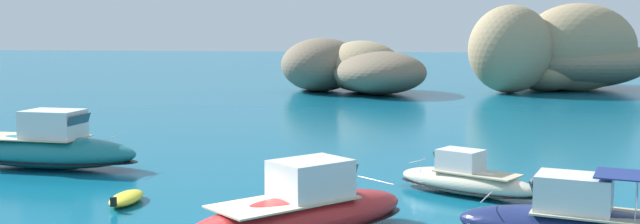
{
  "coord_description": "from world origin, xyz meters",
  "views": [
    {
      "loc": [
        6.61,
        -21.89,
        7.04
      ],
      "look_at": [
        1.17,
        14.07,
        2.9
      ],
      "focal_mm": 41.25,
      "sensor_mm": 36.0,
      "label": 1
    }
  ],
  "objects_px": {
    "motorboat_teal": "(47,149)",
    "motorboat_cream": "(466,180)",
    "islet_large": "(559,56)",
    "islet_small": "(352,68)",
    "dinghy_tender": "(126,198)",
    "motorboat_red": "(301,213)"
  },
  "relations": [
    {
      "from": "motorboat_teal",
      "to": "motorboat_cream",
      "type": "relative_size",
      "value": 1.57
    },
    {
      "from": "motorboat_teal",
      "to": "dinghy_tender",
      "type": "height_order",
      "value": "motorboat_teal"
    },
    {
      "from": "motorboat_cream",
      "to": "motorboat_teal",
      "type": "bearing_deg",
      "value": 171.96
    },
    {
      "from": "islet_large",
      "to": "motorboat_cream",
      "type": "xyz_separation_m",
      "value": [
        -12.9,
        -56.17,
        -3.24
      ]
    },
    {
      "from": "motorboat_red",
      "to": "dinghy_tender",
      "type": "relative_size",
      "value": 2.98
    },
    {
      "from": "islet_large",
      "to": "motorboat_cream",
      "type": "relative_size",
      "value": 3.91
    },
    {
      "from": "motorboat_teal",
      "to": "motorboat_cream",
      "type": "bearing_deg",
      "value": -8.04
    },
    {
      "from": "motorboat_red",
      "to": "motorboat_teal",
      "type": "height_order",
      "value": "motorboat_teal"
    },
    {
      "from": "motorboat_red",
      "to": "motorboat_teal",
      "type": "bearing_deg",
      "value": 144.79
    },
    {
      "from": "islet_large",
      "to": "motorboat_red",
      "type": "relative_size",
      "value": 3.03
    },
    {
      "from": "motorboat_teal",
      "to": "dinghy_tender",
      "type": "xyz_separation_m",
      "value": [
        7.1,
        -6.65,
        -0.77
      ]
    },
    {
      "from": "motorboat_teal",
      "to": "motorboat_cream",
      "type": "distance_m",
      "value": 20.96
    },
    {
      "from": "motorboat_red",
      "to": "islet_large",
      "type": "bearing_deg",
      "value": 73.69
    },
    {
      "from": "islet_large",
      "to": "motorboat_cream",
      "type": "height_order",
      "value": "islet_large"
    },
    {
      "from": "motorboat_cream",
      "to": "dinghy_tender",
      "type": "height_order",
      "value": "motorboat_cream"
    },
    {
      "from": "islet_small",
      "to": "motorboat_red",
      "type": "height_order",
      "value": "islet_small"
    },
    {
      "from": "islet_large",
      "to": "motorboat_teal",
      "type": "height_order",
      "value": "islet_large"
    },
    {
      "from": "islet_small",
      "to": "motorboat_cream",
      "type": "xyz_separation_m",
      "value": [
        10.28,
        -49.85,
        -2.01
      ]
    },
    {
      "from": "dinghy_tender",
      "to": "islet_small",
      "type": "bearing_deg",
      "value": 86.4
    },
    {
      "from": "islet_large",
      "to": "motorboat_teal",
      "type": "bearing_deg",
      "value": -122.3
    },
    {
      "from": "islet_large",
      "to": "dinghy_tender",
      "type": "height_order",
      "value": "islet_large"
    },
    {
      "from": "islet_small",
      "to": "dinghy_tender",
      "type": "bearing_deg",
      "value": -93.6
    }
  ]
}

